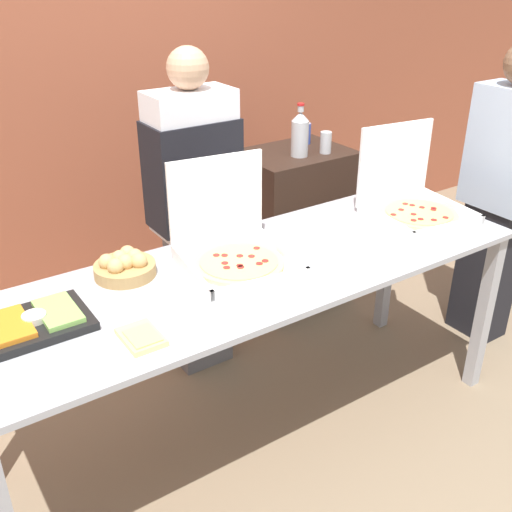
{
  "coord_description": "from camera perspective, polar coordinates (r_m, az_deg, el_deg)",
  "views": [
    {
      "loc": [
        -1.2,
        -1.78,
        2.01
      ],
      "look_at": [
        0.0,
        0.0,
        0.92
      ],
      "focal_mm": 42.0,
      "sensor_mm": 36.0,
      "label": 1
    }
  ],
  "objects": [
    {
      "name": "pizza_box_near_right",
      "position": [
        2.97,
        14.7,
        5.04
      ],
      "size": [
        0.47,
        0.48,
        0.42
      ],
      "rotation": [
        0.0,
        0.0,
        -0.13
      ],
      "color": "white",
      "rests_on": "buffet_table"
    },
    {
      "name": "brick_wall_behind",
      "position": [
        3.73,
        -15.41,
        16.53
      ],
      "size": [
        10.0,
        0.06,
        2.8
      ],
      "color": "#9E5138",
      "rests_on": "ground_plane"
    },
    {
      "name": "soda_can_colored",
      "position": [
        3.67,
        4.72,
        11.57
      ],
      "size": [
        0.07,
        0.07,
        0.12
      ],
      "color": "#334CB2",
      "rests_on": "sideboard_podium"
    },
    {
      "name": "paper_plate_front_left",
      "position": [
        2.01,
        -10.85,
        -7.73
      ],
      "size": [
        0.26,
        0.26,
        0.03
      ],
      "color": "white",
      "rests_on": "buffet_table"
    },
    {
      "name": "buffet_table",
      "position": [
        2.48,
        0.0,
        -3.21
      ],
      "size": [
        2.37,
        0.77,
        0.87
      ],
      "color": "#A8AAB2",
      "rests_on": "ground_plane"
    },
    {
      "name": "ground_plane",
      "position": [
        2.94,
        0.0,
        -16.28
      ],
      "size": [
        16.0,
        16.0,
        0.0
      ],
      "primitive_type": "plane",
      "color": "#847056"
    },
    {
      "name": "pizza_box_far_right",
      "position": [
        2.41,
        -2.19,
        0.74
      ],
      "size": [
        0.47,
        0.48,
        0.41
      ],
      "rotation": [
        0.0,
        0.0,
        -0.13
      ],
      "color": "white",
      "rests_on": "buffet_table"
    },
    {
      "name": "soda_bottle",
      "position": [
        3.41,
        4.2,
        11.56
      ],
      "size": [
        0.1,
        0.1,
        0.3
      ],
      "color": "#B7BCC1",
      "rests_on": "sideboard_podium"
    },
    {
      "name": "veggie_tray",
      "position": [
        2.17,
        -20.28,
        -5.95
      ],
      "size": [
        0.36,
        0.27,
        0.05
      ],
      "color": "black",
      "rests_on": "buffet_table"
    },
    {
      "name": "soda_can_silver",
      "position": [
        3.5,
        6.66,
        10.7
      ],
      "size": [
        0.07,
        0.07,
        0.12
      ],
      "color": "silver",
      "rests_on": "sideboard_podium"
    },
    {
      "name": "person_guest_plaid",
      "position": [
        3.47,
        22.31,
        5.52
      ],
      "size": [
        0.22,
        0.4,
        1.65
      ],
      "rotation": [
        0.0,
        0.0,
        1.57
      ],
      "color": "black",
      "rests_on": "ground_plane"
    },
    {
      "name": "person_server_vest",
      "position": [
        2.94,
        -5.89,
        5.16
      ],
      "size": [
        0.42,
        0.24,
        1.66
      ],
      "rotation": [
        0.0,
        0.0,
        3.14
      ],
      "color": "slate",
      "rests_on": "ground_plane"
    },
    {
      "name": "bread_basket",
      "position": [
        2.4,
        -12.4,
        -0.92
      ],
      "size": [
        0.24,
        0.24,
        0.1
      ],
      "color": "tan",
      "rests_on": "buffet_table"
    },
    {
      "name": "sideboard_podium",
      "position": [
        3.7,
        3.51,
        2.57
      ],
      "size": [
        0.63,
        0.47,
        0.99
      ],
      "color": "black",
      "rests_on": "ground_plane"
    }
  ]
}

